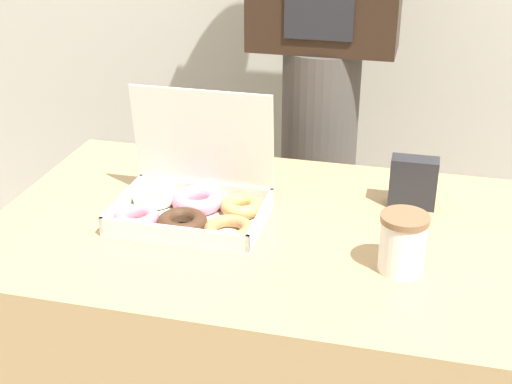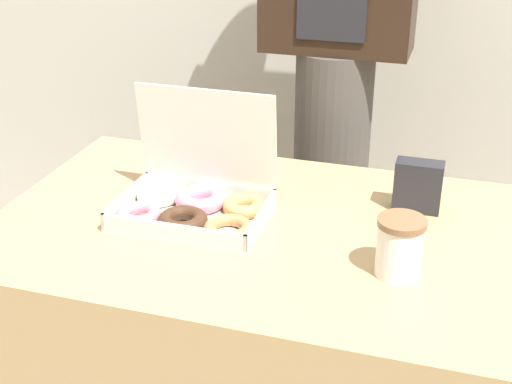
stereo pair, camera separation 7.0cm
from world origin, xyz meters
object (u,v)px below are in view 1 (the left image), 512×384
coffee_cup (403,243)px  person_customer (325,32)px  napkin_holder (413,182)px  donut_box (192,202)px

coffee_cup → person_customer: bearing=109.6°
napkin_holder → person_customer: bearing=119.6°
donut_box → coffee_cup: size_ratio=2.88×
coffee_cup → napkin_holder: (0.01, 0.28, -0.00)m
donut_box → coffee_cup: (0.45, -0.11, 0.02)m
napkin_holder → person_customer: (-0.28, 0.50, 0.20)m
donut_box → person_customer: (0.17, 0.67, 0.22)m
coffee_cup → person_customer: person_customer is taller
coffee_cup → napkin_holder: size_ratio=1.02×
person_customer → napkin_holder: bearing=-60.4°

